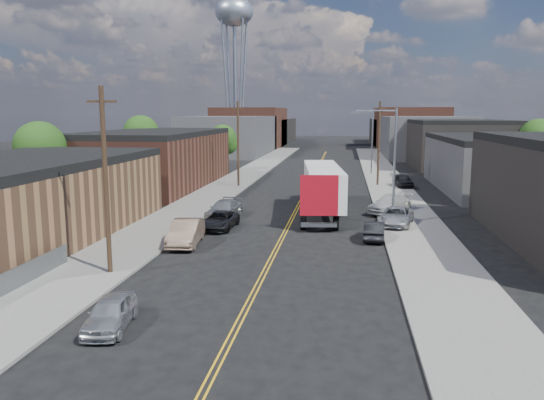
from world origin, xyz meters
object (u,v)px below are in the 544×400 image
(car_left_c, at_px, (220,220))
(car_right_lot_a, at_px, (396,216))
(car_left_a, at_px, (111,313))
(car_left_b, at_px, (186,233))
(water_tower, at_px, (234,18))
(car_right_oncoming, at_px, (374,230))
(car_right_lot_b, at_px, (390,204))
(car_ahead_truck, at_px, (322,179))
(car_right_lot_c, at_px, (403,180))
(car_left_d, at_px, (224,210))
(semi_truck, at_px, (324,185))

(car_left_c, xyz_separation_m, car_right_lot_a, (13.23, 2.50, 0.18))
(car_left_a, bearing_deg, car_left_b, 87.03)
(car_right_lot_a, bearing_deg, car_left_c, -156.69)
(water_tower, xyz_separation_m, car_left_c, (17.00, -87.99, -30.00))
(car_right_oncoming, xyz_separation_m, car_right_lot_a, (1.88, 4.44, 0.18))
(car_right_lot_b, bearing_deg, car_ahead_truck, 141.80)
(car_right_lot_c, height_order, car_ahead_truck, car_right_lot_c)
(car_left_d, height_order, car_right_lot_a, car_right_lot_a)
(car_right_oncoming, bearing_deg, car_right_lot_c, -95.59)
(water_tower, xyz_separation_m, car_left_a, (17.00, -106.91, -30.00))
(car_right_lot_a, bearing_deg, car_right_oncoming, -100.31)
(car_left_c, xyz_separation_m, car_ahead_truck, (6.50, 25.79, 0.14))
(water_tower, xyz_separation_m, car_right_lot_b, (30.20, -80.12, -29.75))
(car_left_b, relative_size, car_right_lot_b, 0.97)
(car_left_d, distance_m, car_right_lot_b, 14.32)
(car_right_oncoming, relative_size, car_right_lot_c, 0.91)
(car_left_a, relative_size, car_left_b, 0.76)
(car_right_lot_c, relative_size, car_ahead_truck, 0.77)
(car_right_lot_b, bearing_deg, water_tower, 141.96)
(car_left_d, height_order, car_right_oncoming, car_left_d)
(car_left_b, height_order, car_left_c, car_left_b)
(water_tower, distance_m, car_right_lot_b, 90.64)
(car_left_c, xyz_separation_m, car_right_oncoming, (11.35, -1.94, 0.00))
(water_tower, relative_size, car_left_a, 9.64)
(water_tower, xyz_separation_m, car_right_lot_c, (33.00, -63.35, -29.76))
(car_left_d, bearing_deg, semi_truck, 31.07)
(car_ahead_truck, bearing_deg, semi_truck, -90.37)
(car_right_oncoming, height_order, car_right_lot_b, car_right_lot_b)
(car_left_c, bearing_deg, car_left_b, -99.37)
(car_ahead_truck, bearing_deg, car_right_oncoming, -83.45)
(car_left_a, xyz_separation_m, car_left_b, (-1.06, 13.81, 0.18))
(semi_truck, bearing_deg, car_ahead_truck, 86.84)
(car_right_lot_c, bearing_deg, car_left_c, -131.62)
(car_right_oncoming, distance_m, car_right_lot_a, 4.82)
(water_tower, height_order, car_right_lot_b, water_tower)
(semi_truck, relative_size, car_left_c, 3.51)
(water_tower, bearing_deg, semi_truck, -73.07)
(car_right_lot_a, distance_m, car_right_lot_c, 22.32)
(water_tower, height_order, car_left_b, water_tower)
(car_left_b, xyz_separation_m, car_right_lot_a, (14.29, 7.61, 0.00))
(car_left_b, bearing_deg, car_right_lot_c, 54.39)
(water_tower, height_order, car_left_a, water_tower)
(car_right_lot_b, bearing_deg, car_left_a, -84.92)
(semi_truck, relative_size, car_right_lot_c, 3.79)
(car_right_oncoming, xyz_separation_m, car_right_lot_c, (4.65, 26.58, 0.24))
(car_left_a, relative_size, car_right_lot_b, 0.74)
(water_tower, relative_size, car_right_lot_b, 7.14)
(car_left_d, xyz_separation_m, car_ahead_truck, (7.08, 21.80, 0.05))
(car_ahead_truck, bearing_deg, car_left_d, -111.36)
(car_right_oncoming, bearing_deg, car_left_c, -5.36)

